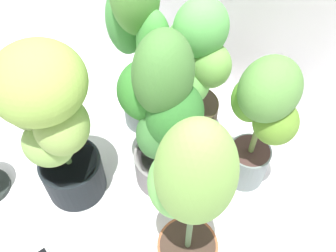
{
  "coord_description": "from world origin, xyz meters",
  "views": [
    {
      "loc": [
        0.46,
        -0.62,
        1.58
      ],
      "look_at": [
        -0.01,
        0.2,
        0.35
      ],
      "focal_mm": 40.81,
      "sensor_mm": 36.0,
      "label": 1
    }
  ],
  "objects_px": {
    "potted_plant_back_center": "(196,72)",
    "nutrient_bottle": "(63,131)",
    "potted_plant_back_right": "(262,117)",
    "potted_plant_back_left": "(138,36)",
    "potted_plant_front_right": "(188,200)",
    "potted_plant_front_left": "(51,120)",
    "potted_plant_center": "(162,115)"
  },
  "relations": [
    {
      "from": "potted_plant_back_center",
      "to": "nutrient_bottle",
      "type": "bearing_deg",
      "value": -143.55
    },
    {
      "from": "potted_plant_back_right",
      "to": "potted_plant_back_left",
      "type": "bearing_deg",
      "value": 174.48
    },
    {
      "from": "potted_plant_back_right",
      "to": "potted_plant_front_right",
      "type": "relative_size",
      "value": 0.8
    },
    {
      "from": "potted_plant_back_right",
      "to": "potted_plant_front_left",
      "type": "relative_size",
      "value": 0.87
    },
    {
      "from": "potted_plant_front_left",
      "to": "potted_plant_back_left",
      "type": "height_order",
      "value": "potted_plant_back_left"
    },
    {
      "from": "potted_plant_back_center",
      "to": "potted_plant_center",
      "type": "distance_m",
      "value": 0.3
    },
    {
      "from": "potted_plant_back_center",
      "to": "nutrient_bottle",
      "type": "xyz_separation_m",
      "value": [
        -0.51,
        -0.38,
        -0.32
      ]
    },
    {
      "from": "potted_plant_back_center",
      "to": "potted_plant_front_right",
      "type": "bearing_deg",
      "value": -65.32
    },
    {
      "from": "potted_plant_back_right",
      "to": "potted_plant_center",
      "type": "distance_m",
      "value": 0.38
    },
    {
      "from": "potted_plant_back_right",
      "to": "potted_plant_back_center",
      "type": "bearing_deg",
      "value": 162.16
    },
    {
      "from": "potted_plant_front_right",
      "to": "nutrient_bottle",
      "type": "xyz_separation_m",
      "value": [
        -0.78,
        0.21,
        -0.41
      ]
    },
    {
      "from": "potted_plant_front_right",
      "to": "potted_plant_back_right",
      "type": "bearing_deg",
      "value": 82.08
    },
    {
      "from": "potted_plant_back_left",
      "to": "potted_plant_front_right",
      "type": "bearing_deg",
      "value": -45.73
    },
    {
      "from": "nutrient_bottle",
      "to": "potted_plant_back_center",
      "type": "bearing_deg",
      "value": 36.45
    },
    {
      "from": "potted_plant_back_right",
      "to": "potted_plant_back_center",
      "type": "height_order",
      "value": "potted_plant_back_center"
    },
    {
      "from": "potted_plant_front_right",
      "to": "potted_plant_front_left",
      "type": "xyz_separation_m",
      "value": [
        -0.59,
        0.04,
        -0.02
      ]
    },
    {
      "from": "potted_plant_back_right",
      "to": "potted_plant_front_left",
      "type": "xyz_separation_m",
      "value": [
        -0.65,
        -0.44,
        0.06
      ]
    },
    {
      "from": "potted_plant_back_center",
      "to": "potted_plant_back_left",
      "type": "bearing_deg",
      "value": -168.51
    },
    {
      "from": "potted_plant_front_right",
      "to": "potted_plant_back_left",
      "type": "xyz_separation_m",
      "value": [
        -0.52,
        0.54,
        0.04
      ]
    },
    {
      "from": "potted_plant_front_right",
      "to": "nutrient_bottle",
      "type": "height_order",
      "value": "potted_plant_front_right"
    },
    {
      "from": "potted_plant_back_center",
      "to": "potted_plant_front_left",
      "type": "distance_m",
      "value": 0.64
    },
    {
      "from": "potted_plant_front_right",
      "to": "potted_plant_center",
      "type": "bearing_deg",
      "value": 132.26
    },
    {
      "from": "potted_plant_back_center",
      "to": "potted_plant_front_left",
      "type": "xyz_separation_m",
      "value": [
        -0.32,
        -0.55,
        0.07
      ]
    },
    {
      "from": "potted_plant_front_right",
      "to": "potted_plant_back_left",
      "type": "height_order",
      "value": "potted_plant_back_left"
    },
    {
      "from": "potted_plant_back_right",
      "to": "nutrient_bottle",
      "type": "height_order",
      "value": "potted_plant_back_right"
    },
    {
      "from": "potted_plant_front_right",
      "to": "potted_plant_center",
      "type": "relative_size",
      "value": 1.07
    },
    {
      "from": "nutrient_bottle",
      "to": "potted_plant_center",
      "type": "bearing_deg",
      "value": 8.62
    },
    {
      "from": "potted_plant_front_left",
      "to": "potted_plant_front_right",
      "type": "bearing_deg",
      "value": -3.84
    },
    {
      "from": "potted_plant_back_left",
      "to": "potted_plant_front_left",
      "type": "bearing_deg",
      "value": -97.19
    },
    {
      "from": "potted_plant_back_right",
      "to": "potted_plant_back_left",
      "type": "distance_m",
      "value": 0.6
    },
    {
      "from": "potted_plant_center",
      "to": "nutrient_bottle",
      "type": "height_order",
      "value": "potted_plant_center"
    },
    {
      "from": "nutrient_bottle",
      "to": "potted_plant_front_right",
      "type": "bearing_deg",
      "value": -15.25
    }
  ]
}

